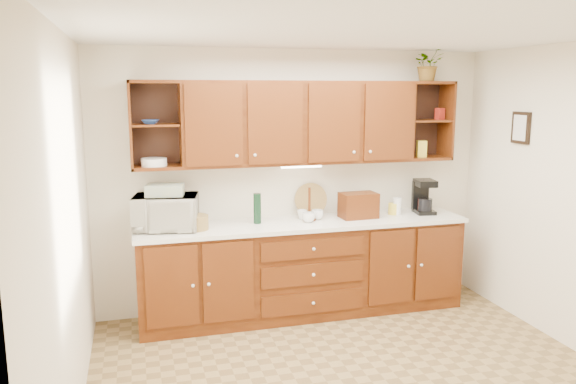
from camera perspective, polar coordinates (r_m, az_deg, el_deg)
floor at (r=4.54m, az=7.17°, el=-18.76°), size 4.00×4.00×0.00m
ceiling at (r=3.99m, az=8.03°, el=15.95°), size 4.00×4.00×0.00m
back_wall at (r=5.70m, az=0.73°, el=1.21°), size 4.00×0.00×4.00m
left_wall at (r=3.79m, az=-21.61°, el=-4.18°), size 0.00×3.50×3.50m
base_cabinets at (r=5.62m, az=1.57°, el=-7.86°), size 3.20×0.60×0.90m
countertop at (r=5.48m, az=1.62°, el=-3.21°), size 3.24×0.64×0.04m
upper_cabinets at (r=5.48m, az=1.31°, el=7.08°), size 3.20×0.33×0.80m
undercabinet_light at (r=5.47m, az=1.36°, el=2.62°), size 0.40×0.05×0.02m
framed_picture at (r=5.78m, az=22.58°, el=6.04°), size 0.03×0.24×0.30m
wicker_basket at (r=5.22m, az=-9.44°, el=-3.07°), size 0.29×0.29×0.13m
microwave at (r=5.25m, az=-12.30°, el=-2.04°), size 0.64×0.49×0.32m
towel_stack at (r=5.21m, az=-12.39°, el=0.20°), size 0.37×0.30×0.10m
wine_bottle at (r=5.37m, az=-3.14°, el=-1.68°), size 0.09×0.09×0.29m
woven_tray at (r=5.75m, az=2.32°, el=-2.28°), size 0.34×0.11×0.33m
bread_box at (r=5.65m, az=7.16°, el=-1.35°), size 0.37×0.24×0.25m
mug_tree at (r=5.52m, az=2.18°, el=-2.36°), size 0.28×0.29×0.33m
canister_red at (r=6.06m, az=13.53°, el=-1.32°), size 0.12×0.12×0.14m
canister_white at (r=5.88m, az=11.03°, el=-1.41°), size 0.11×0.11×0.17m
canister_yellow at (r=5.87m, az=10.63°, el=-1.69°), size 0.13×0.13×0.11m
coffee_maker at (r=5.99m, az=13.61°, el=-0.49°), size 0.22×0.27×0.35m
bowl_stack at (r=5.24m, az=-13.80°, el=6.93°), size 0.19×0.19×0.04m
plate_stack at (r=5.27m, az=-13.46°, el=2.98°), size 0.30×0.30×0.07m
pantry_box_yellow at (r=5.97m, az=13.40°, el=4.29°), size 0.11×0.09×0.17m
pantry_box_red at (r=6.06m, az=15.17°, el=7.67°), size 0.10×0.09×0.12m
potted_plant at (r=5.95m, az=14.07°, el=12.52°), size 0.31×0.27×0.34m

